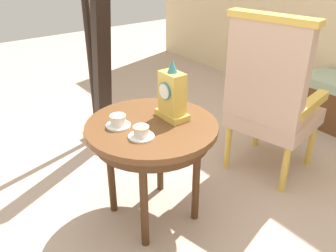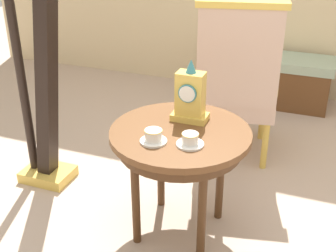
% 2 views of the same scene
% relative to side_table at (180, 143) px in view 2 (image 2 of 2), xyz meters
% --- Properties ---
extents(ground_plane, '(10.00, 10.00, 0.00)m').
position_rel_side_table_xyz_m(ground_plane, '(0.07, 0.05, -0.55)').
color(ground_plane, '#BCA38E').
extents(side_table, '(0.73, 0.73, 0.63)m').
position_rel_side_table_xyz_m(side_table, '(0.00, 0.00, 0.00)').
color(side_table, brown).
rests_on(side_table, ground).
extents(teacup_left, '(0.13, 0.13, 0.07)m').
position_rel_side_table_xyz_m(teacup_left, '(-0.08, -0.16, 0.10)').
color(teacup_left, white).
rests_on(teacup_left, side_table).
extents(teacup_right, '(0.13, 0.13, 0.06)m').
position_rel_side_table_xyz_m(teacup_right, '(0.09, -0.13, 0.10)').
color(teacup_right, white).
rests_on(teacup_right, side_table).
extents(mantel_clock, '(0.19, 0.11, 0.34)m').
position_rel_side_table_xyz_m(mantel_clock, '(0.01, 0.13, 0.21)').
color(mantel_clock, gold).
rests_on(mantel_clock, side_table).
extents(armchair, '(0.64, 0.63, 1.14)m').
position_rel_side_table_xyz_m(armchair, '(0.09, 0.89, 0.04)').
color(armchair, '#CCA893').
rests_on(armchair, ground).
extents(harp, '(0.40, 0.24, 1.84)m').
position_rel_side_table_xyz_m(harp, '(-0.96, 0.18, 0.19)').
color(harp, gold).
rests_on(harp, ground).
extents(window_bench, '(1.03, 0.40, 0.44)m').
position_rel_side_table_xyz_m(window_bench, '(0.20, 2.00, -0.33)').
color(window_bench, '#9EB299').
rests_on(window_bench, ground).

